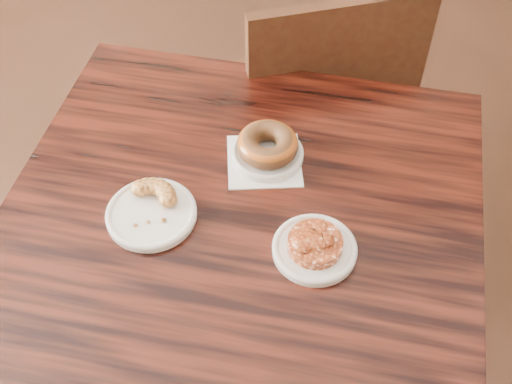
# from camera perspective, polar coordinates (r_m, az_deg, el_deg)

# --- Properties ---
(floor) EXTENTS (5.00, 5.00, 0.00)m
(floor) POSITION_cam_1_polar(r_m,az_deg,el_deg) (1.85, -5.26, -14.76)
(floor) COLOR black
(floor) RESTS_ON ground
(cafe_table) EXTENTS (0.96, 0.96, 0.75)m
(cafe_table) POSITION_cam_1_polar(r_m,az_deg,el_deg) (1.47, -1.27, -11.29)
(cafe_table) COLOR black
(cafe_table) RESTS_ON floor
(chair_far) EXTENTS (0.60, 0.60, 0.90)m
(chair_far) POSITION_cam_1_polar(r_m,az_deg,el_deg) (1.82, 4.49, 7.84)
(chair_far) COLOR black
(chair_far) RESTS_ON floor
(napkin) EXTENTS (0.16, 0.16, 0.00)m
(napkin) POSITION_cam_1_polar(r_m,az_deg,el_deg) (1.25, 0.73, 2.78)
(napkin) COLOR white
(napkin) RESTS_ON cafe_table
(plate_donut) EXTENTS (0.14, 0.14, 0.01)m
(plate_donut) POSITION_cam_1_polar(r_m,az_deg,el_deg) (1.25, 1.01, 3.39)
(plate_donut) COLOR silver
(plate_donut) RESTS_ON napkin
(plate_cruller) EXTENTS (0.16, 0.16, 0.01)m
(plate_cruller) POSITION_cam_1_polar(r_m,az_deg,el_deg) (1.17, -9.28, -1.95)
(plate_cruller) COLOR white
(plate_cruller) RESTS_ON cafe_table
(plate_fritter) EXTENTS (0.15, 0.15, 0.01)m
(plate_fritter) POSITION_cam_1_polar(r_m,az_deg,el_deg) (1.11, 5.22, -5.10)
(plate_fritter) COLOR white
(plate_fritter) RESTS_ON cafe_table
(glazed_donut) EXTENTS (0.12, 0.12, 0.04)m
(glazed_donut) POSITION_cam_1_polar(r_m,az_deg,el_deg) (1.23, 1.03, 4.26)
(glazed_donut) COLOR brown
(glazed_donut) RESTS_ON plate_donut
(apple_fritter) EXTENTS (0.13, 0.13, 0.03)m
(apple_fritter) POSITION_cam_1_polar(r_m,az_deg,el_deg) (1.10, 5.30, -4.45)
(apple_fritter) COLOR #421607
(apple_fritter) RESTS_ON plate_fritter
(cruller_fragment) EXTENTS (0.11, 0.11, 0.03)m
(cruller_fragment) POSITION_cam_1_polar(r_m,az_deg,el_deg) (1.15, -9.41, -1.30)
(cruller_fragment) COLOR #613413
(cruller_fragment) RESTS_ON plate_cruller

